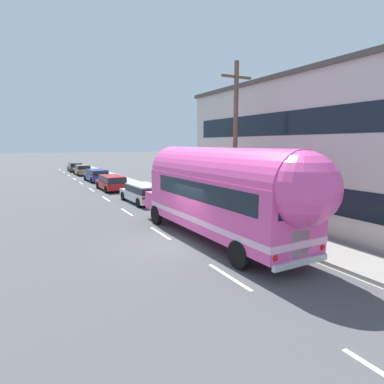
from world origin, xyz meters
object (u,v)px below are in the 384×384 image
object	(u,v)px
car_second	(112,182)
car_fourth	(83,170)
car_fifth	(75,166)
car_lead	(143,192)
painted_bus	(224,191)
utility_pole	(235,141)
car_third	(97,175)

from	to	relation	value
car_second	car_fourth	size ratio (longest dim) A/B	1.01
car_second	car_fifth	distance (m)	22.72
car_lead	car_second	bearing A→B (deg)	93.24
painted_bus	car_fifth	world-z (taller)	painted_bus
car_second	car_fifth	xyz separation A→B (m)	(0.14, 22.72, -0.00)
utility_pole	painted_bus	distance (m)	4.51
painted_bus	car_fourth	xyz separation A→B (m)	(-0.02, 34.79, -1.56)
utility_pole	painted_bus	size ratio (longest dim) A/B	0.72
utility_pole	car_fourth	distance (m)	32.14
car_second	car_third	bearing A→B (deg)	88.03
car_second	car_fourth	bearing A→B (deg)	89.32
car_fourth	car_second	bearing A→B (deg)	-90.68
utility_pole	car_fourth	bearing A→B (deg)	94.81
painted_bus	car_third	world-z (taller)	painted_bus
utility_pole	car_third	size ratio (longest dim) A/B	1.80
utility_pole	car_second	bearing A→B (deg)	100.63
utility_pole	car_second	world-z (taller)	utility_pole
painted_bus	car_second	bearing A→B (deg)	90.69
painted_bus	car_second	xyz separation A→B (m)	(-0.22, 18.29, -1.50)
car_second	car_fifth	size ratio (longest dim) A/B	1.03
utility_pole	car_third	bearing A→B (deg)	96.44
car_third	car_second	bearing A→B (deg)	-91.97
painted_bus	car_lead	size ratio (longest dim) A/B	2.46
painted_bus	car_fifth	bearing A→B (deg)	90.11
car_fourth	car_fifth	xyz separation A→B (m)	(-0.06, 6.23, 0.05)
car_fourth	car_lead	bearing A→B (deg)	-89.46
car_fourth	car_fifth	world-z (taller)	same
painted_bus	utility_pole	bearing A→B (deg)	48.21
car_lead	car_fourth	distance (m)	23.98
car_third	car_fifth	distance (m)	14.94
car_second	car_fifth	bearing A→B (deg)	89.65
painted_bus	car_fourth	world-z (taller)	painted_bus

